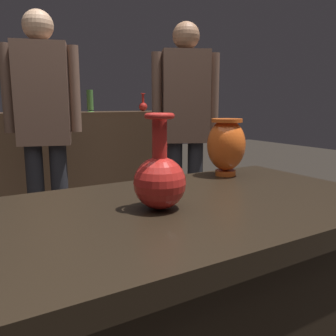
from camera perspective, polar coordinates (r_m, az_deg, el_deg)
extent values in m
cube|color=black|center=(0.92, 1.29, -7.53)|extent=(1.20, 0.64, 0.05)
cube|color=#422D1E|center=(3.03, -21.39, -1.35)|extent=(2.60, 0.40, 0.95)
cube|color=#422D1E|center=(2.97, -22.03, 8.02)|extent=(2.60, 0.40, 0.04)
sphere|color=red|center=(0.86, -1.36, -2.47)|extent=(0.13, 0.13, 0.13)
cylinder|color=red|center=(0.84, -1.39, 4.81)|extent=(0.04, 0.04, 0.11)
torus|color=red|center=(0.84, -1.41, 8.51)|extent=(0.07, 0.07, 0.01)
cylinder|color=#E55B1E|center=(1.29, 9.37, -0.77)|extent=(0.07, 0.07, 0.02)
ellipsoid|color=#E55B1E|center=(1.27, 9.51, 3.74)|extent=(0.14, 0.14, 0.19)
cylinder|color=#E55B1E|center=(1.27, 9.63, 7.68)|extent=(0.11, 0.11, 0.01)
sphere|color=#E55B1E|center=(2.95, -22.05, 9.48)|extent=(0.11, 0.11, 0.11)
cylinder|color=#E55B1E|center=(2.95, -22.19, 11.39)|extent=(0.03, 0.03, 0.10)
torus|color=#E55B1E|center=(2.95, -22.26, 12.41)|extent=(0.06, 0.06, 0.01)
sphere|color=red|center=(3.34, -4.10, 9.96)|extent=(0.08, 0.08, 0.08)
cylinder|color=red|center=(3.34, -4.12, 11.29)|extent=(0.02, 0.02, 0.09)
torus|color=red|center=(3.34, -4.13, 12.05)|extent=(0.04, 0.04, 0.01)
cone|color=#477A38|center=(3.12, -12.58, 9.12)|extent=(0.07, 0.07, 0.02)
cylinder|color=#477A38|center=(3.12, -12.65, 10.82)|extent=(0.05, 0.05, 0.17)
cylinder|color=#232328|center=(2.57, 4.40, -4.49)|extent=(0.11, 0.11, 0.79)
cylinder|color=#232328|center=(2.55, 1.07, -4.60)|extent=(0.11, 0.11, 0.79)
cube|color=brown|center=(2.47, 2.89, 11.52)|extent=(0.37, 0.30, 0.63)
sphere|color=#9E7051|center=(2.51, 2.98, 20.80)|extent=(0.18, 0.18, 0.18)
cylinder|color=brown|center=(2.51, 7.51, 12.14)|extent=(0.07, 0.07, 0.53)
cylinder|color=brown|center=(2.45, -1.84, 12.27)|extent=(0.07, 0.07, 0.53)
cylinder|color=#232328|center=(2.45, -17.16, -5.59)|extent=(0.11, 0.11, 0.80)
cylinder|color=#232328|center=(2.47, -20.65, -5.70)|extent=(0.11, 0.11, 0.80)
cube|color=brown|center=(2.37, -19.95, 11.26)|extent=(0.36, 0.27, 0.63)
sphere|color=tan|center=(2.41, -20.59, 21.02)|extent=(0.19, 0.19, 0.19)
cylinder|color=brown|center=(2.36, -15.05, 12.31)|extent=(0.07, 0.07, 0.54)
cylinder|color=brown|center=(2.40, -24.84, 11.67)|extent=(0.07, 0.07, 0.54)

